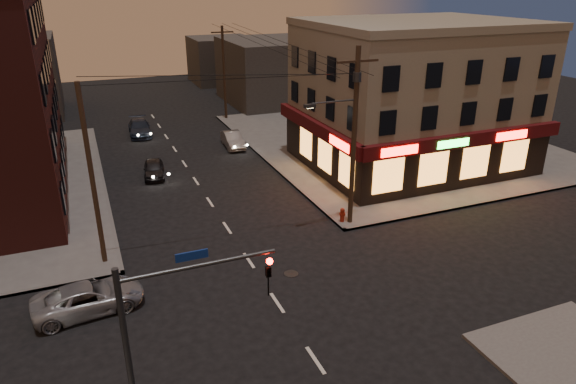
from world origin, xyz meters
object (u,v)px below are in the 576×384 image
suv_cross (89,298)px  sedan_mid (233,140)px  sedan_far (140,128)px  fire_hydrant (342,214)px  sedan_near (154,169)px

suv_cross → sedan_mid: 23.67m
sedan_mid → sedan_far: (-6.85, 6.73, 0.03)m
sedan_far → fire_hydrant: sedan_far is taller
fire_hydrant → sedan_mid: bearing=95.7°
sedan_far → fire_hydrant: size_ratio=5.53×
sedan_mid → fire_hydrant: size_ratio=4.66×
suv_cross → sedan_far: bearing=-17.7°
suv_cross → fire_hydrant: (14.09, 3.43, -0.03)m
sedan_mid → fire_hydrant: 16.80m
sedan_near → sedan_mid: size_ratio=0.90×
sedan_near → sedan_far: 11.43m
sedan_mid → suv_cross: bearing=-118.1°
suv_cross → sedan_mid: (12.42, 20.15, 0.01)m
sedan_near → fire_hydrant: (8.97, -12.03, 0.01)m
sedan_near → fire_hydrant: sedan_near is taller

